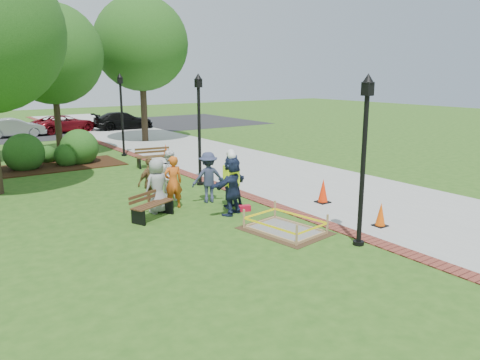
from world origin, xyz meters
TOP-DOWN VIEW (x-y plane):
  - ground at (0.00, 0.00)m, footprint 100.00×100.00m
  - sidewalk at (5.00, 10.00)m, footprint 6.00×60.00m
  - brick_edging at (1.75, 10.00)m, footprint 0.50×60.00m
  - mulch_bed at (-3.00, 12.00)m, footprint 7.00×3.00m
  - parking_lot at (0.00, 27.00)m, footprint 36.00×12.00m
  - wet_concrete_pad at (0.40, -1.11)m, footprint 2.04×2.54m
  - bench_near at (-2.12, 2.01)m, footprint 1.54×1.05m
  - bench_far at (1.28, 9.32)m, footprint 1.69×0.81m
  - cone_front at (2.87, -2.37)m, footprint 0.36×0.36m
  - cone_back at (3.29, 0.35)m, footprint 0.42×0.42m
  - cone_far at (2.82, 11.23)m, footprint 0.36×0.36m
  - toolbox at (0.60, 1.09)m, footprint 0.41×0.30m
  - lamp_near at (1.25, -3.00)m, footprint 0.28×0.28m
  - lamp_mid at (1.25, 5.00)m, footprint 0.28×0.28m
  - lamp_far at (1.25, 13.00)m, footprint 0.28×0.28m
  - tree_back at (-1.51, 14.89)m, footprint 5.05×5.05m
  - tree_right at (4.42, 17.49)m, footprint 5.77×5.77m
  - shrub_b at (-3.77, 12.08)m, footprint 1.78×1.78m
  - shrub_c at (-1.96, 11.93)m, footprint 1.15×1.15m
  - shrub_d at (-1.28, 12.16)m, footprint 1.79×1.79m
  - shrub_e at (-2.51, 13.30)m, footprint 0.90×0.90m
  - casual_person_a at (-1.71, 2.51)m, footprint 0.60×0.44m
  - casual_person_b at (-1.08, 2.68)m, footprint 0.58×0.41m
  - casual_person_c at (-0.70, 3.73)m, footprint 0.63×0.64m
  - casual_person_d at (-1.64, 3.14)m, footprint 0.58×0.43m
  - casual_person_e at (0.21, 2.64)m, footprint 0.62×0.49m
  - hivis_worker_a at (0.08, 1.04)m, footprint 0.67×0.56m
  - hivis_worker_b at (0.47, 1.66)m, footprint 0.67×0.58m
  - hivis_worker_c at (0.55, 1.82)m, footprint 0.59×0.41m
  - parked_car_b at (-2.07, 24.32)m, footprint 2.09×4.35m
  - parked_car_c at (1.43, 25.15)m, footprint 2.85×4.57m
  - parked_car_d at (5.72, 24.59)m, footprint 2.13×4.52m

SIDE VIEW (x-z plane):
  - ground at x=0.00m, z-range 0.00..0.00m
  - shrub_b at x=-3.77m, z-range -0.89..0.89m
  - shrub_c at x=-1.96m, z-range -0.57..0.57m
  - shrub_d at x=-1.28m, z-range -0.89..0.89m
  - shrub_e at x=-2.51m, z-range -0.45..0.45m
  - parked_car_b at x=-2.07m, z-range -0.69..0.69m
  - parked_car_c at x=1.43m, z-range -0.69..0.69m
  - parked_car_d at x=5.72m, z-range -0.72..0.72m
  - parking_lot at x=0.00m, z-range 0.00..0.01m
  - sidewalk at x=5.00m, z-range 0.00..0.02m
  - brick_edging at x=1.75m, z-range 0.00..0.03m
  - mulch_bed at x=-3.00m, z-range -0.01..0.04m
  - toolbox at x=0.60m, z-range 0.00..0.18m
  - wet_concrete_pad at x=0.40m, z-range -0.04..0.51m
  - bench_near at x=-2.12m, z-range -0.14..0.65m
  - bench_far at x=1.28m, z-range -0.16..0.72m
  - cone_front at x=2.87m, z-range -0.01..0.69m
  - cone_far at x=2.82m, z-range -0.01..0.70m
  - cone_back at x=3.29m, z-range -0.02..0.82m
  - casual_person_d at x=-1.64m, z-range 0.00..1.65m
  - casual_person_b at x=-1.08m, z-range 0.00..1.70m
  - casual_person_e at x=0.21m, z-range 0.00..1.71m
  - casual_person_a at x=-1.71m, z-range 0.00..1.71m
  - casual_person_c at x=-0.70m, z-range 0.00..1.71m
  - hivis_worker_c at x=0.55m, z-range -0.01..1.87m
  - hivis_worker_b at x=0.47m, z-range -0.01..1.91m
  - hivis_worker_a at x=0.08m, z-range -0.01..1.95m
  - lamp_near at x=1.25m, z-range 0.35..4.61m
  - lamp_mid at x=1.25m, z-range 0.35..4.61m
  - lamp_far at x=1.25m, z-range 0.35..4.61m
  - tree_back at x=-1.51m, z-range 1.33..9.06m
  - tree_right at x=4.42m, z-range 1.56..10.48m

